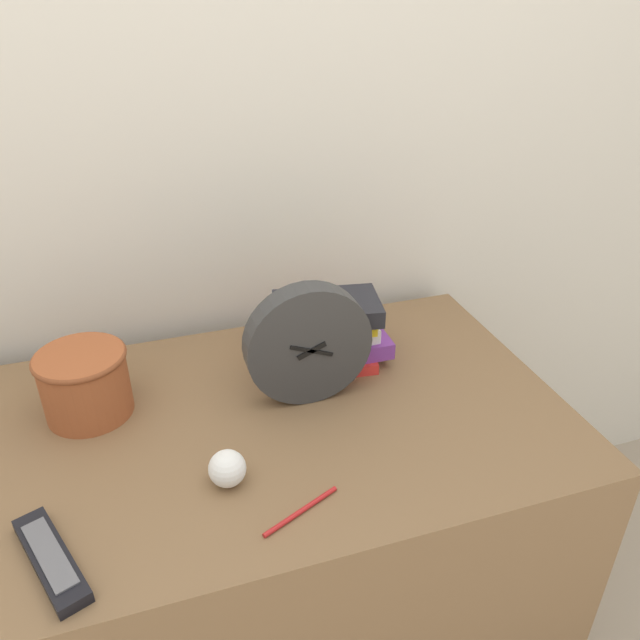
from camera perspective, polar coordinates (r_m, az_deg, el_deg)
The scene contains 8 objects.
wall_back at distance 1.38m, azimuth -14.64°, elevation 15.32°, with size 6.00×0.04×2.40m.
desk at distance 1.47m, azimuth -8.73°, elevation -21.50°, with size 1.37×0.70×0.77m.
desk_clock at distance 1.18m, azimuth -1.09°, elevation -2.28°, with size 0.24×0.05×0.24m.
book_stack at distance 1.32m, azimuth 0.74°, elevation -0.93°, with size 0.25×0.20×0.15m.
basket at distance 1.25m, azimuth -20.72°, elevation -5.28°, with size 0.17×0.17×0.13m.
tv_remote at distance 1.03m, azimuth -23.39°, elevation -19.41°, with size 0.12×0.20×0.02m.
crumpled_paper_ball at distance 1.06m, azimuth -8.48°, elevation -13.28°, with size 0.06×0.06×0.06m.
pen at distance 1.02m, azimuth -1.74°, elevation -17.06°, with size 0.14×0.07×0.01m.
Camera 1 is at (-0.08, -0.57, 1.53)m, focal length 35.00 mm.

